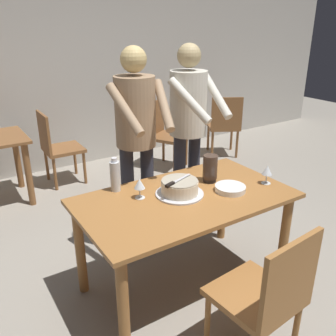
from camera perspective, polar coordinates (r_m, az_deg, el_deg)
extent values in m
plane|color=gray|center=(2.96, 2.46, -17.58)|extent=(14.00, 14.00, 0.00)
cube|color=#BCB7AD|center=(5.01, -17.75, 14.94)|extent=(10.00, 0.12, 2.70)
cube|color=#9E6633|center=(2.55, 2.73, -4.76)|extent=(1.49, 0.85, 0.03)
cylinder|color=#9E6633|center=(2.24, -6.99, -21.13)|extent=(0.07, 0.07, 0.72)
cylinder|color=#9E6633|center=(2.93, 17.69, -10.50)|extent=(0.07, 0.07, 0.72)
cylinder|color=#9E6633|center=(2.76, -13.59, -12.26)|extent=(0.07, 0.07, 0.72)
cylinder|color=#9E6633|center=(3.34, 8.58, -5.36)|extent=(0.07, 0.07, 0.72)
cylinder|color=silver|center=(2.57, 1.81, -4.04)|extent=(0.34, 0.34, 0.01)
cylinder|color=beige|center=(2.55, 1.83, -3.01)|extent=(0.26, 0.26, 0.09)
cylinder|color=#A49984|center=(2.53, 1.84, -2.00)|extent=(0.25, 0.25, 0.01)
cube|color=silver|center=(2.54, 2.11, -1.65)|extent=(0.20, 0.08, 0.00)
cube|color=black|center=(2.44, 0.31, -2.62)|extent=(0.08, 0.05, 0.02)
cylinder|color=white|center=(2.66, 9.69, -3.46)|extent=(0.22, 0.22, 0.01)
cylinder|color=white|center=(2.65, 9.70, -3.26)|extent=(0.22, 0.22, 0.01)
cylinder|color=white|center=(2.65, 9.72, -3.07)|extent=(0.22, 0.22, 0.01)
cylinder|color=white|center=(2.64, 9.73, -2.87)|extent=(0.22, 0.22, 0.01)
cylinder|color=silver|center=(2.84, 15.05, -2.30)|extent=(0.07, 0.07, 0.00)
cylinder|color=silver|center=(2.82, 15.13, -1.62)|extent=(0.01, 0.01, 0.07)
cone|color=silver|center=(2.79, 15.27, -0.30)|extent=(0.08, 0.08, 0.07)
cylinder|color=silver|center=(2.53, -4.41, -4.64)|extent=(0.07, 0.07, 0.00)
cylinder|color=silver|center=(2.51, -4.43, -3.88)|extent=(0.01, 0.01, 0.07)
cone|color=silver|center=(2.48, -4.48, -2.43)|extent=(0.08, 0.08, 0.07)
cylinder|color=silver|center=(2.61, -8.27, -1.30)|extent=(0.07, 0.07, 0.22)
cylinder|color=silver|center=(2.57, -8.42, 1.27)|extent=(0.04, 0.04, 0.03)
cylinder|color=black|center=(2.78, 6.52, -1.81)|extent=(0.10, 0.10, 0.03)
cylinder|color=#3F2D23|center=(2.74, 6.61, 0.19)|extent=(0.11, 0.11, 0.18)
cylinder|color=#2D2D38|center=(3.18, -3.20, -4.33)|extent=(0.11, 0.11, 0.95)
cylinder|color=#2D2D38|center=(3.11, -6.21, -5.00)|extent=(0.11, 0.11, 0.95)
cylinder|color=#997A5B|center=(2.89, -5.15, 8.76)|extent=(0.32, 0.32, 0.55)
sphere|color=tan|center=(2.82, -5.43, 16.58)|extent=(0.20, 0.20, 0.20)
cylinder|color=#997A5B|center=(2.77, -0.69, 9.82)|extent=(0.19, 0.42, 0.34)
cylinder|color=#997A5B|center=(2.65, -6.77, 9.08)|extent=(0.12, 0.42, 0.34)
cylinder|color=#2D2D38|center=(3.48, 3.99, -1.92)|extent=(0.11, 0.11, 0.95)
cylinder|color=#2D2D38|center=(3.36, 1.78, -2.73)|extent=(0.11, 0.11, 0.95)
cylinder|color=beige|center=(3.18, 3.17, 10.07)|extent=(0.32, 0.32, 0.55)
sphere|color=tan|center=(3.13, 3.32, 17.16)|extent=(0.20, 0.20, 0.20)
cylinder|color=beige|center=(3.15, 7.61, 11.13)|extent=(0.10, 0.42, 0.34)
cylinder|color=beige|center=(2.94, 3.39, 10.47)|extent=(0.20, 0.41, 0.34)
cube|color=#9E6633|center=(2.26, 13.35, -18.86)|extent=(0.48, 0.48, 0.04)
cylinder|color=#9E6633|center=(2.39, 6.18, -22.76)|extent=(0.04, 0.04, 0.41)
cylinder|color=#9E6633|center=(2.59, 12.37, -18.92)|extent=(0.04, 0.04, 0.41)
cylinder|color=#9E6633|center=(2.45, 19.35, -22.81)|extent=(0.04, 0.04, 0.41)
cube|color=#9E6633|center=(2.02, 18.62, -16.21)|extent=(0.44, 0.07, 0.45)
cylinder|color=brown|center=(4.18, -20.97, -0.97)|extent=(0.07, 0.07, 0.71)
cylinder|color=brown|center=(4.68, -22.49, 1.26)|extent=(0.07, 0.07, 0.71)
cube|color=brown|center=(4.92, 0.11, 4.87)|extent=(0.60, 0.60, 0.04)
cylinder|color=brown|center=(5.07, 2.89, 2.68)|extent=(0.04, 0.04, 0.41)
cylinder|color=brown|center=(4.76, 1.01, 1.41)|extent=(0.04, 0.04, 0.41)
cylinder|color=brown|center=(5.23, -0.72, 3.31)|extent=(0.04, 0.04, 0.41)
cylinder|color=brown|center=(4.93, -2.76, 2.11)|extent=(0.04, 0.04, 0.41)
cube|color=brown|center=(4.95, -2.00, 7.91)|extent=(0.40, 0.24, 0.45)
cube|color=brown|center=(4.63, -16.02, 2.86)|extent=(0.45, 0.45, 0.04)
cylinder|color=brown|center=(4.91, -14.35, 1.36)|extent=(0.04, 0.04, 0.41)
cylinder|color=brown|center=(4.59, -12.90, 0.01)|extent=(0.04, 0.04, 0.41)
cylinder|color=brown|center=(4.83, -18.43, 0.53)|extent=(0.04, 0.04, 0.41)
cylinder|color=brown|center=(4.50, -17.25, -0.91)|extent=(0.04, 0.04, 0.41)
cube|color=brown|center=(4.51, -18.83, 5.31)|extent=(0.04, 0.44, 0.45)
cube|color=brown|center=(5.50, 8.60, 6.46)|extent=(0.60, 0.60, 0.04)
cylinder|color=brown|center=(5.70, 6.31, 4.78)|extent=(0.04, 0.04, 0.41)
cylinder|color=brown|center=(5.77, 9.89, 4.80)|extent=(0.04, 0.04, 0.41)
cylinder|color=brown|center=(5.35, 6.94, 3.62)|extent=(0.04, 0.04, 0.41)
cylinder|color=brown|center=(5.43, 10.73, 3.65)|extent=(0.04, 0.04, 0.41)
cube|color=brown|center=(5.24, 9.20, 8.44)|extent=(0.40, 0.24, 0.45)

